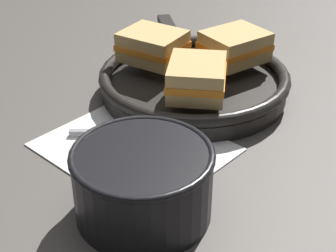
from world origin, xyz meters
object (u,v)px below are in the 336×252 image
at_px(soup_bowl, 143,179).
at_px(sandwich_near_right, 153,46).
at_px(spoon, 159,132).
at_px(sandwich_near_left, 235,46).
at_px(sandwich_far_left, 197,78).
at_px(skillet, 194,81).

relative_size(soup_bowl, sandwich_near_right, 1.53).
relative_size(spoon, sandwich_near_left, 1.31).
xyz_separation_m(sandwich_near_right, sandwich_far_left, (0.12, -0.05, 0.00)).
relative_size(skillet, sandwich_near_right, 3.52).
height_order(skillet, sandwich_near_left, sandwich_near_left).
relative_size(sandwich_near_right, sandwich_far_left, 0.83).
height_order(sandwich_near_left, sandwich_far_left, same).
xyz_separation_m(sandwich_near_left, sandwich_far_left, (0.01, -0.13, 0.00)).
relative_size(spoon, sandwich_near_right, 1.50).
distance_m(soup_bowl, spoon, 0.16).
bearing_deg(sandwich_far_left, sandwich_near_right, 156.17).
distance_m(spoon, sandwich_near_left, 0.21).
bearing_deg(sandwich_near_right, sandwich_near_left, 36.17).
bearing_deg(sandwich_near_left, soup_bowl, -76.28).
height_order(spoon, sandwich_near_right, sandwich_near_right).
bearing_deg(soup_bowl, spoon, 121.00).
xyz_separation_m(skillet, sandwich_near_left, (0.03, 0.07, 0.04)).
distance_m(soup_bowl, sandwich_near_left, 0.34).
bearing_deg(sandwich_near_right, soup_bowl, -54.09).
distance_m(soup_bowl, skillet, 0.29).
distance_m(sandwich_near_left, sandwich_near_right, 0.13).
relative_size(skillet, sandwich_near_left, 3.07).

